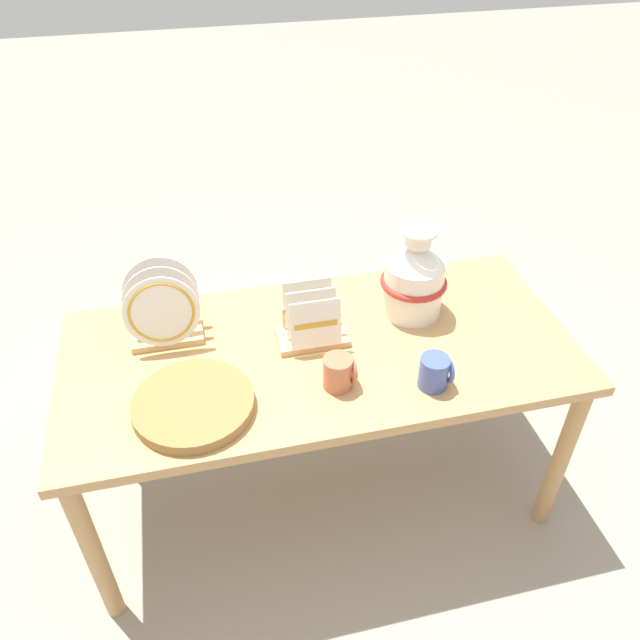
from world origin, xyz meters
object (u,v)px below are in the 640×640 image
dish_rack_square_plates (312,326)px  mug_cobalt_glaze (435,372)px  mug_terracotta_glaze (339,372)px  wicker_charger_stack (193,404)px  ceramic_vase (414,277)px  dish_rack_round_plates (163,313)px

dish_rack_square_plates → mug_cobalt_glaze: bearing=-43.2°
mug_cobalt_glaze → mug_terracotta_glaze: size_ratio=1.00×
wicker_charger_stack → mug_terracotta_glaze: (0.42, -0.00, 0.03)m
ceramic_vase → wicker_charger_stack: (-0.74, -0.29, -0.12)m
dish_rack_square_plates → mug_cobalt_glaze: (0.30, -0.28, -0.00)m
dish_rack_square_plates → wicker_charger_stack: 0.45m
mug_terracotta_glaze → wicker_charger_stack: bearing=179.9°
dish_rack_round_plates → dish_rack_square_plates: dish_rack_round_plates is taller
wicker_charger_stack → mug_cobalt_glaze: mug_cobalt_glaze is taller
ceramic_vase → dish_rack_square_plates: bearing=-169.0°
wicker_charger_stack → mug_cobalt_glaze: 0.69m
dish_rack_square_plates → mug_cobalt_glaze: 0.41m
dish_rack_round_plates → mug_cobalt_glaze: 0.84m
mug_cobalt_glaze → mug_terracotta_glaze: bearing=167.0°
dish_rack_round_plates → wicker_charger_stack: dish_rack_round_plates is taller
ceramic_vase → mug_terracotta_glaze: bearing=-138.2°
dish_rack_square_plates → ceramic_vase: bearing=11.0°
dish_rack_round_plates → wicker_charger_stack: (0.06, -0.33, -0.08)m
dish_rack_square_plates → wicker_charger_stack: dish_rack_square_plates is taller
dish_rack_round_plates → mug_terracotta_glaze: (0.48, -0.33, -0.05)m
wicker_charger_stack → mug_cobalt_glaze: bearing=-5.2°
ceramic_vase → wicker_charger_stack: size_ratio=0.93×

